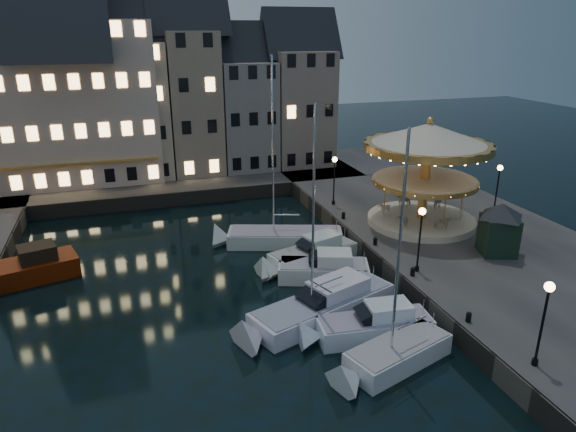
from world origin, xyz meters
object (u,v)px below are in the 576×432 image
object	(u,v)px
red_fishing_boat	(18,272)
ticket_kiosk	(501,220)
bollard_c	(375,241)
motorboat_d	(317,270)
motorboat_a	(390,358)
bollard_d	(343,215)
bollard_a	(469,316)
streetlamp_c	(334,174)
bollard_b	(413,271)
motorboat_c	(318,307)
motorboat_e	(308,256)
motorboat_f	(277,238)
streetlamp_d	(498,183)
streetlamp_b	(420,230)
motorboat_b	(367,327)
streetlamp_a	(545,312)
carousel	(427,155)

from	to	relation	value
red_fishing_boat	ticket_kiosk	xyz separation A→B (m)	(30.54, -8.07, 2.98)
bollard_c	motorboat_d	xyz separation A→B (m)	(-4.81, -1.22, -0.96)
motorboat_a	bollard_d	bearing A→B (deg)	73.95
bollard_a	bollard_c	size ratio (longest dim) A/B	1.00
streetlamp_c	motorboat_d	size ratio (longest dim) A/B	0.60
streetlamp_c	ticket_kiosk	xyz separation A→B (m)	(6.51, -12.77, -0.34)
bollard_b	ticket_kiosk	xyz separation A→B (m)	(7.11, 1.23, 2.08)
motorboat_c	ticket_kiosk	size ratio (longest dim) A/B	3.33
ticket_kiosk	bollard_a	bearing A→B (deg)	-136.58
motorboat_c	motorboat_e	size ratio (longest dim) A/B	1.79
red_fishing_boat	ticket_kiosk	world-z (taller)	red_fishing_boat
motorboat_c	ticket_kiosk	distance (m)	14.03
motorboat_f	red_fishing_boat	bearing A→B (deg)	-177.62
streetlamp_d	bollard_b	distance (m)	14.27
streetlamp_b	bollard_b	bearing A→B (deg)	-140.19
streetlamp_b	motorboat_c	distance (m)	7.91
streetlamp_d	ticket_kiosk	distance (m)	7.90
streetlamp_c	bollard_c	xyz separation A→B (m)	(-0.60, -9.00, -2.41)
streetlamp_c	red_fishing_boat	distance (m)	24.71
bollard_b	motorboat_a	distance (m)	7.82
motorboat_c	motorboat_b	bearing A→B (deg)	-57.20
streetlamp_b	motorboat_c	world-z (taller)	motorboat_c
streetlamp_a	motorboat_a	xyz separation A→B (m)	(-5.38, 3.40, -3.48)
motorboat_a	bollard_c	bearing A→B (deg)	66.72
motorboat_f	bollard_d	bearing A→B (deg)	4.67
motorboat_c	streetlamp_c	bearing A→B (deg)	64.49
bollard_a	motorboat_e	world-z (taller)	motorboat_e
bollard_b	motorboat_c	xyz separation A→B (m)	(-6.45, -0.78, -0.92)
bollard_b	motorboat_a	world-z (taller)	motorboat_a
bollard_c	motorboat_a	bearing A→B (deg)	-113.28
motorboat_c	motorboat_d	bearing A→B (deg)	70.22
streetlamp_b	motorboat_b	xyz separation A→B (m)	(-5.33, -3.95, -3.38)
motorboat_a	carousel	world-z (taller)	motorboat_a
bollard_b	motorboat_b	bearing A→B (deg)	-143.92
bollard_c	carousel	size ratio (longest dim) A/B	0.06
motorboat_c	carousel	size ratio (longest dim) A/B	1.42
ticket_kiosk	streetlamp_d	bearing A→B (deg)	52.62
motorboat_b	motorboat_c	bearing A→B (deg)	122.80
motorboat_c	bollard_c	bearing A→B (deg)	41.85
bollard_b	motorboat_a	bearing A→B (deg)	-128.05
bollard_a	bollard_d	distance (m)	16.00
bollard_a	motorboat_c	world-z (taller)	motorboat_c
bollard_a	motorboat_b	xyz separation A→B (m)	(-4.73, 2.05, -0.96)
motorboat_d	motorboat_e	size ratio (longest dim) A/B	0.93
motorboat_d	streetlamp_c	bearing A→B (deg)	62.09
motorboat_f	bollard_c	bearing A→B (deg)	-41.82
bollard_a	bollard_b	xyz separation A→B (m)	(0.00, 5.50, 0.00)
streetlamp_c	motorboat_f	bearing A→B (deg)	-147.57
red_fishing_boat	streetlamp_c	bearing A→B (deg)	11.07
motorboat_d	streetlamp_d	bearing A→B (deg)	12.55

